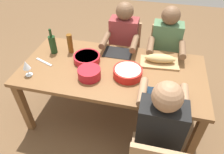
# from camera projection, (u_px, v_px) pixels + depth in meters

# --- Properties ---
(ground_plane) EXTENTS (8.00, 8.00, 0.00)m
(ground_plane) POSITION_uv_depth(u_px,v_px,m) (112.00, 115.00, 2.61)
(ground_plane) COLOR brown
(dining_table) EXTENTS (1.89, 0.92, 0.74)m
(dining_table) POSITION_uv_depth(u_px,v_px,m) (112.00, 75.00, 2.18)
(dining_table) COLOR brown
(dining_table) RESTS_ON ground_plane
(chair_near_center) EXTENTS (0.40, 0.40, 0.85)m
(chair_near_center) POSITION_uv_depth(u_px,v_px,m) (125.00, 50.00, 2.88)
(chair_near_center) COLOR #A87F56
(chair_near_center) RESTS_ON ground_plane
(diner_near_center) EXTENTS (0.41, 0.53, 1.20)m
(diner_near_center) POSITION_uv_depth(u_px,v_px,m) (123.00, 43.00, 2.60)
(diner_near_center) COLOR #2D2D38
(diner_near_center) RESTS_ON ground_plane
(diner_far_left) EXTENTS (0.41, 0.53, 1.20)m
(diner_far_left) POSITION_uv_depth(u_px,v_px,m) (159.00, 128.00, 1.62)
(diner_far_left) COLOR #2D2D38
(diner_far_left) RESTS_ON ground_plane
(chair_near_left) EXTENTS (0.40, 0.40, 0.85)m
(chair_near_left) POSITION_uv_depth(u_px,v_px,m) (163.00, 54.00, 2.79)
(chair_near_left) COLOR #A87F56
(chair_near_left) RESTS_ON ground_plane
(diner_near_left) EXTENTS (0.41, 0.53, 1.20)m
(diner_near_left) POSITION_uv_depth(u_px,v_px,m) (165.00, 48.00, 2.51)
(diner_near_left) COLOR #2D2D38
(diner_near_left) RESTS_ON ground_plane
(serving_bowl_greens) EXTENTS (0.28, 0.28, 0.07)m
(serving_bowl_greens) POSITION_uv_depth(u_px,v_px,m) (87.00, 58.00, 2.21)
(serving_bowl_greens) COLOR #B21923
(serving_bowl_greens) RESTS_ON dining_table
(serving_bowl_fruit) EXTENTS (0.22, 0.22, 0.10)m
(serving_bowl_fruit) POSITION_uv_depth(u_px,v_px,m) (89.00, 73.00, 1.99)
(serving_bowl_fruit) COLOR #B21923
(serving_bowl_fruit) RESTS_ON dining_table
(serving_bowl_pasta) EXTENTS (0.29, 0.29, 0.08)m
(serving_bowl_pasta) POSITION_uv_depth(u_px,v_px,m) (128.00, 72.00, 2.01)
(serving_bowl_pasta) COLOR red
(serving_bowl_pasta) RESTS_ON dining_table
(cutting_board) EXTENTS (0.42, 0.25, 0.02)m
(cutting_board) POSITION_uv_depth(u_px,v_px,m) (159.00, 63.00, 2.19)
(cutting_board) COLOR tan
(cutting_board) RESTS_ON dining_table
(bread_loaf) EXTENTS (0.33, 0.14, 0.09)m
(bread_loaf) POSITION_uv_depth(u_px,v_px,m) (160.00, 58.00, 2.16)
(bread_loaf) COLOR tan
(bread_loaf) RESTS_ON cutting_board
(wine_bottle) EXTENTS (0.08, 0.08, 0.29)m
(wine_bottle) POSITION_uv_depth(u_px,v_px,m) (53.00, 44.00, 2.29)
(wine_bottle) COLOR #193819
(wine_bottle) RESTS_ON dining_table
(beer_bottle) EXTENTS (0.06, 0.06, 0.22)m
(beer_bottle) POSITION_uv_depth(u_px,v_px,m) (70.00, 44.00, 2.30)
(beer_bottle) COLOR brown
(beer_bottle) RESTS_ON dining_table
(wine_glass) EXTENTS (0.08, 0.08, 0.17)m
(wine_glass) POSITION_uv_depth(u_px,v_px,m) (26.00, 66.00, 1.98)
(wine_glass) COLOR silver
(wine_glass) RESTS_ON dining_table
(placemat_near_center) EXTENTS (0.32, 0.23, 0.01)m
(placemat_near_center) POSITION_uv_depth(u_px,v_px,m) (118.00, 53.00, 2.35)
(placemat_near_center) COLOR black
(placemat_near_center) RESTS_ON dining_table
(placemat_far_left) EXTENTS (0.32, 0.23, 0.01)m
(placemat_far_left) POSITION_uv_depth(u_px,v_px,m) (162.00, 97.00, 1.81)
(placemat_far_left) COLOR #142333
(placemat_far_left) RESTS_ON dining_table
(carving_knife) EXTENTS (0.22, 0.11, 0.01)m
(carving_knife) POSITION_uv_depth(u_px,v_px,m) (44.00, 62.00, 2.21)
(carving_knife) COLOR silver
(carving_knife) RESTS_ON dining_table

